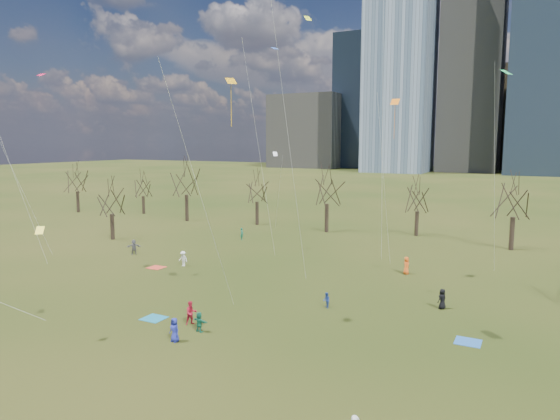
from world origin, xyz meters
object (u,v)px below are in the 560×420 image
at_px(blanket_navy, 468,342).
at_px(person_0, 174,330).
at_px(person_2, 191,313).
at_px(blanket_teal, 154,318).
at_px(blanket_crimson, 156,267).

xyz_separation_m(blanket_navy, person_0, (-16.77, -8.58, 0.77)).
relative_size(blanket_navy, person_2, 0.95).
bearing_deg(person_0, blanket_navy, 36.98).
bearing_deg(blanket_navy, blanket_teal, -164.14).
distance_m(blanket_crimson, person_0, 19.94).
bearing_deg(person_2, blanket_navy, -37.27).
bearing_deg(blanket_navy, person_0, -152.92).
height_order(blanket_teal, blanket_navy, same).
xyz_separation_m(blanket_navy, blanket_crimson, (-30.74, 5.64, 0.00)).
xyz_separation_m(blanket_teal, blanket_crimson, (-9.88, 11.56, 0.00)).
bearing_deg(person_0, blanket_teal, 156.91).
xyz_separation_m(blanket_teal, person_0, (4.08, -2.65, 0.77)).
distance_m(blanket_teal, person_0, 4.93).
height_order(blanket_teal, person_2, person_2).
bearing_deg(blanket_teal, blanket_navy, 15.86).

